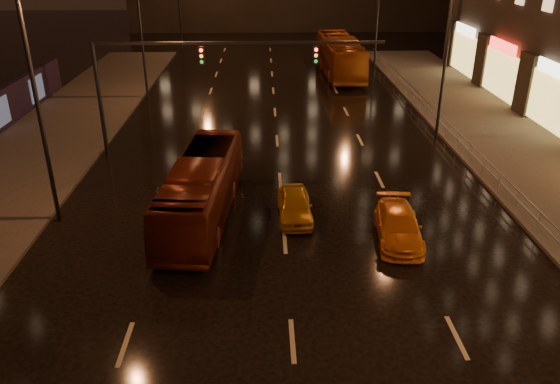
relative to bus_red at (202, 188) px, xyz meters
name	(u,v)px	position (x,y,z in m)	size (l,w,h in m)	color
ground	(278,153)	(3.46, 7.73, -1.34)	(140.00, 140.00, 0.00)	black
sidewalk_right	(556,184)	(16.96, 2.73, -1.26)	(7.00, 70.00, 0.15)	#38332D
traffic_signal	(182,70)	(-1.60, 7.73, 3.40)	(15.31, 0.32, 6.20)	black
railing_right	(470,148)	(13.66, 5.73, -0.44)	(0.05, 56.00, 1.00)	#99999E
bus_red	(202,188)	(0.00, 0.00, 0.00)	(2.24, 9.59, 2.67)	#56190C
bus_curb	(340,56)	(9.46, 27.35, 0.32)	(2.79, 11.92, 3.32)	#8E3E0E
taxi_near	(295,205)	(3.96, -0.27, -0.73)	(1.43, 3.55, 1.21)	#BC7C11
taxi_far	(398,226)	(7.99, -2.27, -0.73)	(1.69, 4.16, 1.21)	orange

